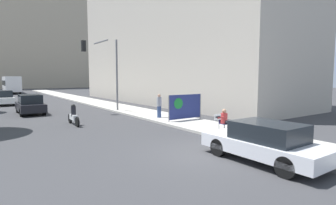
# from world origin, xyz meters

# --- Properties ---
(ground_plane) EXTENTS (160.00, 160.00, 0.00)m
(ground_plane) POSITION_xyz_m (0.00, 0.00, 0.00)
(ground_plane) COLOR #38383A
(sidewalk_curb) EXTENTS (3.00, 90.00, 0.14)m
(sidewalk_curb) POSITION_xyz_m (3.67, 15.00, 0.07)
(sidewalk_curb) COLOR #B7B2A8
(sidewalk_curb) RESTS_ON ground_plane
(building_backdrop_far) EXTENTS (52.00, 12.00, 34.32)m
(building_backdrop_far) POSITION_xyz_m (-2.00, 79.17, 17.16)
(building_backdrop_far) COLOR tan
(building_backdrop_far) RESTS_ON ground_plane
(building_backdrop_right) EXTENTS (10.00, 32.00, 17.36)m
(building_backdrop_right) POSITION_xyz_m (12.21, 19.01, 8.68)
(building_backdrop_right) COLOR #BCB2A3
(building_backdrop_right) RESTS_ON ground_plane
(seated_protester) EXTENTS (0.94, 0.77, 1.17)m
(seated_protester) POSITION_xyz_m (3.14, 1.90, 0.75)
(seated_protester) COLOR #474C56
(seated_protester) RESTS_ON sidewalk_curb
(pedestrian_behind) EXTENTS (0.34, 0.34, 1.62)m
(pedestrian_behind) POSITION_xyz_m (3.14, 7.93, 0.95)
(pedestrian_behind) COLOR #334775
(pedestrian_behind) RESTS_ON sidewalk_curb
(protest_banner) EXTENTS (2.64, 0.06, 1.65)m
(protest_banner) POSITION_xyz_m (3.90, 6.04, 1.01)
(protest_banner) COLOR slate
(protest_banner) RESTS_ON sidewalk_curb
(traffic_light_pole) EXTENTS (2.99, 2.76, 5.90)m
(traffic_light_pole) POSITION_xyz_m (1.54, 13.54, 4.10)
(traffic_light_pole) COLOR slate
(traffic_light_pole) RESTS_ON sidewalk_curb
(parked_car_curbside) EXTENTS (1.79, 4.23, 1.36)m
(parked_car_curbside) POSITION_xyz_m (1.07, -1.82, 0.68)
(parked_car_curbside) COLOR silver
(parked_car_curbside) RESTS_ON ground_plane
(car_on_road_nearest) EXTENTS (1.76, 4.48, 1.54)m
(car_on_road_nearest) POSITION_xyz_m (-3.73, 16.22, 0.76)
(car_on_road_nearest) COLOR black
(car_on_road_nearest) RESTS_ON ground_plane
(car_on_road_midblock) EXTENTS (1.89, 4.56, 1.55)m
(car_on_road_midblock) POSITION_xyz_m (-5.12, 25.58, 0.76)
(car_on_road_midblock) COLOR white
(car_on_road_midblock) RESTS_ON ground_plane
(city_bus_on_road) EXTENTS (2.47, 10.92, 3.18)m
(city_bus_on_road) POSITION_xyz_m (-2.56, 50.64, 1.83)
(city_bus_on_road) COLOR silver
(city_bus_on_road) RESTS_ON ground_plane
(motorcycle_on_road) EXTENTS (0.28, 2.19, 1.28)m
(motorcycle_on_road) POSITION_xyz_m (-2.30, 9.07, 0.55)
(motorcycle_on_road) COLOR white
(motorcycle_on_road) RESTS_ON ground_plane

